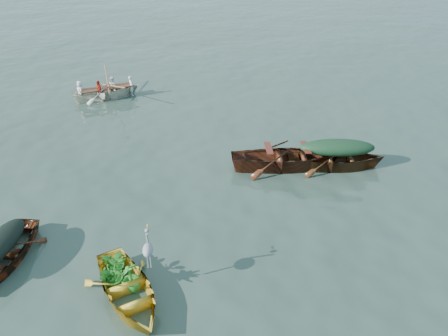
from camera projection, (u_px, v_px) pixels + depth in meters
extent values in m
plane|color=#32463C|center=(199.00, 231.00, 11.27)|extent=(140.00, 140.00, 0.00)
imported|color=gold|center=(129.00, 299.00, 9.23)|extent=(2.72, 3.57, 0.89)
imported|color=#492111|center=(5.00, 263.00, 10.20)|extent=(1.85, 3.60, 0.84)
imported|color=#4B2811|center=(334.00, 168.00, 14.15)|extent=(4.42, 1.65, 1.01)
imported|color=#4E2813|center=(286.00, 168.00, 14.14)|extent=(4.94, 1.65, 1.18)
imported|color=white|center=(108.00, 98.00, 19.73)|extent=(4.29, 2.71, 0.98)
ellipsoid|color=#14311E|center=(337.00, 147.00, 13.77)|extent=(2.43, 0.91, 0.52)
imported|color=#1B651A|center=(117.00, 256.00, 9.29)|extent=(1.02, 1.12, 0.60)
imported|color=silver|center=(105.00, 80.00, 19.31)|extent=(3.10, 2.13, 0.76)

